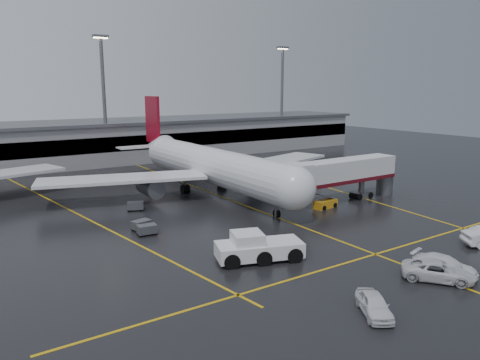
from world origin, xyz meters
TOP-DOWN VIEW (x-y plane):
  - ground at (0.00, 0.00)m, footprint 220.00×220.00m
  - apron_line_centre at (0.00, 0.00)m, footprint 0.25×90.00m
  - apron_line_stop at (0.00, -22.00)m, footprint 60.00×0.25m
  - apron_line_left at (-20.00, 10.00)m, footprint 9.99×69.35m
  - apron_line_right at (18.00, 10.00)m, footprint 7.57×69.64m
  - terminal at (0.00, 47.93)m, footprint 122.00×19.00m
  - light_mast_mid at (-5.00, 42.00)m, footprint 3.00×1.20m
  - light_mast_right at (40.00, 42.00)m, footprint 3.00×1.20m
  - main_airliner at (0.00, 9.70)m, footprint 48.80×45.60m
  - jet_bridge at (11.87, -6.00)m, footprint 19.90×3.40m
  - pushback_tractor at (-10.13, -16.95)m, footprint 8.39×5.52m
  - belt_loader at (8.08, -7.00)m, footprint 3.58×2.01m
  - service_van_a at (-0.48, -28.73)m, footprint 5.48×6.06m
  - service_van_b at (1.20, -28.23)m, footprint 3.36×5.64m
  - service_van_d at (-9.33, -29.68)m, footprint 3.74×4.58m
  - baggage_cart_a at (-15.51, -2.69)m, footprint 2.25×1.73m
  - baggage_cart_b at (-15.65, -4.59)m, footprint 2.13×1.51m
  - baggage_cart_c at (-13.07, 5.49)m, footprint 2.35×1.97m

SIDE VIEW (x-z plane):
  - ground at x=0.00m, z-range 0.00..0.00m
  - apron_line_centre at x=0.00m, z-range 0.00..0.02m
  - apron_line_stop at x=0.00m, z-range 0.00..0.02m
  - apron_line_left at x=-20.00m, z-range 0.00..0.02m
  - apron_line_right at x=18.00m, z-range 0.00..0.02m
  - belt_loader at x=8.08m, z-range -0.55..1.61m
  - baggage_cart_a at x=-15.51m, z-range 0.07..1.19m
  - baggage_cart_b at x=-15.65m, z-range 0.07..1.19m
  - baggage_cart_c at x=-13.07m, z-range 0.07..1.19m
  - service_van_d at x=-9.33m, z-range 0.00..1.47m
  - service_van_b at x=1.20m, z-range 0.00..1.53m
  - service_van_a at x=-0.48m, z-range 0.00..1.57m
  - pushback_tractor at x=-10.13m, z-range -0.28..2.50m
  - jet_bridge at x=11.87m, z-range 0.91..6.96m
  - main_airliner at x=0.00m, z-range -2.84..11.26m
  - terminal at x=0.00m, z-range 0.02..8.62m
  - light_mast_mid at x=-5.00m, z-range 1.75..27.20m
  - light_mast_right at x=40.00m, z-range 1.75..27.20m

